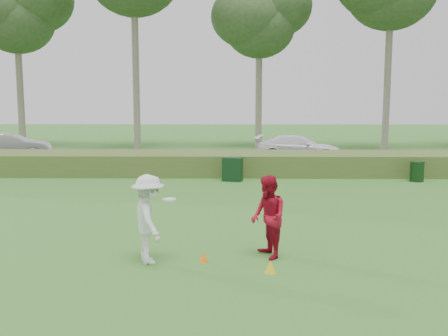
{
  "coord_description": "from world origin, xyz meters",
  "views": [
    {
      "loc": [
        0.23,
        -9.54,
        3.1
      ],
      "look_at": [
        0.0,
        4.0,
        1.3
      ],
      "focal_mm": 40.0,
      "sensor_mm": 36.0,
      "label": 1
    }
  ],
  "objects_px": {
    "car_right": "(298,148)",
    "car_mid": "(11,146)",
    "player_red": "(268,217)",
    "cone_yellow": "(270,267)",
    "cone_orange": "(203,257)",
    "utility_cabinet": "(233,169)",
    "player_white": "(149,219)",
    "trash_bin": "(417,171)"
  },
  "relations": [
    {
      "from": "cone_orange",
      "to": "utility_cabinet",
      "type": "height_order",
      "value": "utility_cabinet"
    },
    {
      "from": "utility_cabinet",
      "to": "car_right",
      "type": "height_order",
      "value": "car_right"
    },
    {
      "from": "cone_yellow",
      "to": "car_mid",
      "type": "bearing_deg",
      "value": 125.37
    },
    {
      "from": "cone_orange",
      "to": "trash_bin",
      "type": "bearing_deg",
      "value": 52.23
    },
    {
      "from": "player_white",
      "to": "car_mid",
      "type": "xyz_separation_m",
      "value": [
        -10.33,
        17.24,
        -0.13
      ]
    },
    {
      "from": "car_mid",
      "to": "cone_orange",
      "type": "bearing_deg",
      "value": -160.46
    },
    {
      "from": "cone_orange",
      "to": "cone_yellow",
      "type": "relative_size",
      "value": 0.86
    },
    {
      "from": "cone_yellow",
      "to": "car_right",
      "type": "distance_m",
      "value": 17.62
    },
    {
      "from": "utility_cabinet",
      "to": "car_mid",
      "type": "distance_m",
      "value": 13.94
    },
    {
      "from": "player_red",
      "to": "cone_orange",
      "type": "relative_size",
      "value": 8.29
    },
    {
      "from": "utility_cabinet",
      "to": "car_mid",
      "type": "xyz_separation_m",
      "value": [
        -11.95,
        7.17,
        0.27
      ]
    },
    {
      "from": "utility_cabinet",
      "to": "player_red",
      "type": "bearing_deg",
      "value": -72.79
    },
    {
      "from": "trash_bin",
      "to": "cone_orange",
      "type": "bearing_deg",
      "value": -127.77
    },
    {
      "from": "car_mid",
      "to": "cone_yellow",
      "type": "bearing_deg",
      "value": -158.56
    },
    {
      "from": "player_white",
      "to": "cone_orange",
      "type": "distance_m",
      "value": 1.3
    },
    {
      "from": "player_red",
      "to": "cone_yellow",
      "type": "bearing_deg",
      "value": -18.5
    },
    {
      "from": "player_white",
      "to": "cone_yellow",
      "type": "xyz_separation_m",
      "value": [
        2.31,
        -0.55,
        -0.75
      ]
    },
    {
      "from": "player_red",
      "to": "cone_orange",
      "type": "bearing_deg",
      "value": -93.51
    },
    {
      "from": "player_white",
      "to": "car_mid",
      "type": "relative_size",
      "value": 0.42
    },
    {
      "from": "cone_orange",
      "to": "utility_cabinet",
      "type": "distance_m",
      "value": 10.05
    },
    {
      "from": "cone_orange",
      "to": "player_white",
      "type": "bearing_deg",
      "value": -178.0
    },
    {
      "from": "player_white",
      "to": "cone_yellow",
      "type": "bearing_deg",
      "value": -126.24
    },
    {
      "from": "utility_cabinet",
      "to": "car_right",
      "type": "xyz_separation_m",
      "value": [
        3.46,
        6.77,
        0.24
      ]
    },
    {
      "from": "player_red",
      "to": "car_right",
      "type": "distance_m",
      "value": 16.71
    },
    {
      "from": "cone_orange",
      "to": "trash_bin",
      "type": "xyz_separation_m",
      "value": [
        7.79,
        10.06,
        0.3
      ]
    },
    {
      "from": "player_red",
      "to": "trash_bin",
      "type": "relative_size",
      "value": 2.1
    },
    {
      "from": "car_right",
      "to": "player_white",
      "type": "bearing_deg",
      "value": 173.05
    },
    {
      "from": "cone_yellow",
      "to": "car_mid",
      "type": "xyz_separation_m",
      "value": [
        -12.63,
        17.8,
        0.62
      ]
    },
    {
      "from": "trash_bin",
      "to": "car_right",
      "type": "relative_size",
      "value": 0.18
    },
    {
      "from": "car_right",
      "to": "car_mid",
      "type": "bearing_deg",
      "value": 98.33
    },
    {
      "from": "player_red",
      "to": "cone_orange",
      "type": "xyz_separation_m",
      "value": [
        -1.28,
        -0.31,
        -0.73
      ]
    },
    {
      "from": "car_mid",
      "to": "car_right",
      "type": "xyz_separation_m",
      "value": [
        15.41,
        -0.41,
        -0.03
      ]
    },
    {
      "from": "utility_cabinet",
      "to": "trash_bin",
      "type": "distance_m",
      "value": 7.22
    },
    {
      "from": "player_red",
      "to": "utility_cabinet",
      "type": "distance_m",
      "value": 9.75
    },
    {
      "from": "player_white",
      "to": "player_red",
      "type": "height_order",
      "value": "player_white"
    },
    {
      "from": "player_red",
      "to": "car_mid",
      "type": "relative_size",
      "value": 0.4
    },
    {
      "from": "cone_orange",
      "to": "utility_cabinet",
      "type": "xyz_separation_m",
      "value": [
        0.57,
        10.03,
        0.37
      ]
    },
    {
      "from": "car_mid",
      "to": "car_right",
      "type": "relative_size",
      "value": 0.92
    },
    {
      "from": "player_white",
      "to": "cone_yellow",
      "type": "relative_size",
      "value": 7.38
    },
    {
      "from": "cone_yellow",
      "to": "car_mid",
      "type": "height_order",
      "value": "car_mid"
    },
    {
      "from": "trash_bin",
      "to": "car_mid",
      "type": "height_order",
      "value": "car_mid"
    },
    {
      "from": "cone_orange",
      "to": "car_right",
      "type": "relative_size",
      "value": 0.04
    }
  ]
}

